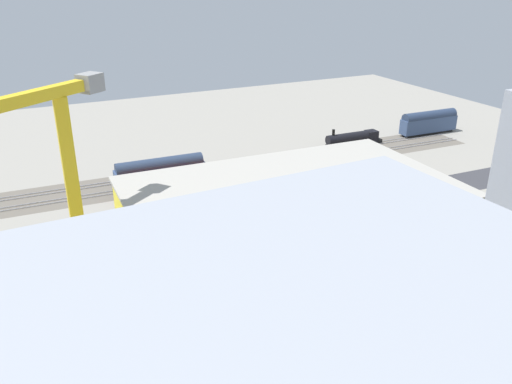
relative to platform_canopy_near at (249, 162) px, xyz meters
The scene contains 26 objects.
ground_plane 14.59m from the platform_canopy_near, 81.01° to the left, with size 200.54×200.54×0.00m, color gray.
rail_bed 8.67m from the platform_canopy_near, 73.38° to the right, with size 125.34×13.11×0.01m, color #665E54.
street_asphalt 19.89m from the platform_canopy_near, 83.55° to the left, with size 125.34×9.00×0.01m, color #38383D.
track_rails 8.59m from the platform_canopy_near, 73.38° to the right, with size 125.28×10.49×0.12m.
platform_canopy_near is the anchor object (origin of this frame).
locomotive 35.31m from the platform_canopy_near, 163.70° to the right, with size 15.62×3.03×4.90m.
passenger_coach 58.58m from the platform_canopy_near, behind, with size 16.91×3.59×6.24m.
freight_coach_far 18.29m from the platform_canopy_near, 15.16° to the right, with size 18.41×3.56×6.09m.
parked_car_0 25.09m from the platform_canopy_near, 140.82° to the left, with size 4.79×2.17×1.75m.
parked_car_1 19.59m from the platform_canopy_near, 123.72° to the left, with size 4.30×1.75×1.84m.
parked_car_2 16.00m from the platform_canopy_near, 102.50° to the left, with size 4.79×1.83×1.78m.
parked_car_3 16.81m from the platform_canopy_near, 73.56° to the left, with size 4.06×1.84×1.76m.
parked_car_4 21.31m from the platform_canopy_near, 49.05° to the left, with size 4.24×2.18×1.70m.
parked_car_5 26.58m from the platform_canopy_near, 36.61° to the left, with size 4.39×1.81×1.72m.
parked_car_6 33.99m from the platform_canopy_near, 28.76° to the left, with size 4.73×2.12×1.70m.
parked_car_7 40.70m from the platform_canopy_near, 23.16° to the left, with size 4.12×1.84×1.57m.
construction_building 45.10m from the platform_canopy_near, 71.57° to the left, with size 38.72×23.60×16.55m, color yellow.
construction_roof_slab 46.66m from the platform_canopy_near, 71.57° to the left, with size 39.32×24.20×0.40m, color #ADA89E.
tower_crane 56.74m from the platform_canopy_near, 43.59° to the left, with size 19.88×15.54×30.65m.
box_truck_0 29.73m from the platform_canopy_near, 61.94° to the left, with size 10.27×2.87×3.69m.
box_truck_1 28.18m from the platform_canopy_near, 58.70° to the left, with size 9.68×3.08×3.31m.
box_truck_2 28.98m from the platform_canopy_near, 63.59° to the left, with size 10.04×2.68×3.61m.
street_tree_0 25.20m from the platform_canopy_near, 111.41° to the left, with size 5.13×5.13×7.20m.
street_tree_1 44.30m from the platform_canopy_near, 32.19° to the left, with size 4.83×4.83×7.26m.
street_tree_2 25.04m from the platform_canopy_near, 74.08° to the left, with size 5.38×5.38×8.07m.
traffic_light 27.63m from the platform_canopy_near, 60.91° to the left, with size 0.50×0.36×6.27m.
Camera 1 is at (41.47, 79.95, 41.07)m, focal length 37.11 mm.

